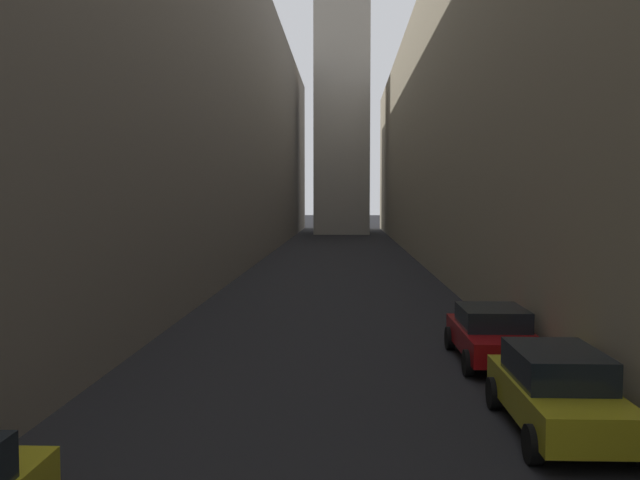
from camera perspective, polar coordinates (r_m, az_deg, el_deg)
The scene contains 5 objects.
ground_plane at distance 43.71m, azimuth 1.53°, elevation -2.23°, with size 264.00×264.00×0.00m, color black.
building_block_left at distance 47.56m, azimuth -13.43°, elevation 10.49°, with size 13.23×108.00×20.45m, color #60594F.
building_block_right at distance 47.08m, azimuth 15.98°, elevation 9.36°, with size 12.11×108.00×18.55m, color gray.
parked_car_right_third at distance 13.65m, azimuth 19.26°, elevation -11.82°, with size 1.90×4.33×1.58m.
parked_car_right_far at distance 18.88m, azimuth 14.27°, elevation -7.62°, with size 2.03×4.35×1.47m.
Camera 1 is at (0.46, 4.51, 4.39)m, focal length 38.12 mm.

